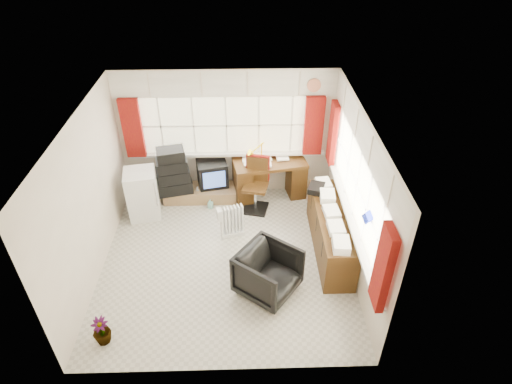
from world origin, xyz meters
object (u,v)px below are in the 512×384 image
crt_tv (212,173)px  mini_fridge (143,194)px  tv_bench (201,193)px  desk_lamp (262,148)px  credenza (331,231)px  office_chair (268,273)px  radiator (232,224)px  desk (269,176)px  task_chair (257,181)px

crt_tv → mini_fridge: (-1.23, -0.61, -0.04)m
crt_tv → mini_fridge: size_ratio=0.70×
tv_bench → mini_fridge: (-0.99, -0.48, 0.34)m
desk_lamp → credenza: 2.02m
mini_fridge → office_chair: bearing=-41.4°
desk_lamp → crt_tv: (-0.95, 0.11, -0.60)m
desk_lamp → crt_tv: 1.13m
radiator → office_chair: bearing=-66.6°
office_chair → radiator: size_ratio=1.35×
radiator → desk_lamp: bearing=64.2°
desk → crt_tv: 1.11m
desk_lamp → credenza: desk_lamp is taller
credenza → tv_bench: bearing=146.3°
office_chair → credenza: (1.08, 0.89, 0.02)m
task_chair → credenza: size_ratio=0.53×
desk_lamp → mini_fridge: bearing=-167.0°
desk_lamp → office_chair: desk_lamp is taller
desk_lamp → mini_fridge: desk_lamp is taller
desk_lamp → office_chair: size_ratio=0.55×
credenza → tv_bench: size_ratio=1.43×
credenza → radiator: bearing=166.1°
desk → credenza: credenza is taller
tv_bench → mini_fridge: 1.15m
credenza → crt_tv: bearing=140.9°
desk_lamp → credenza: (1.09, -1.55, -0.70)m
credenza → office_chair: bearing=-140.5°
crt_tv → mini_fridge: mini_fridge is taller
mini_fridge → desk_lamp: bearing=13.0°
credenza → tv_bench: credenza is taller
mini_fridge → radiator: bearing=-21.3°
tv_bench → crt_tv: size_ratio=2.15×
desk → tv_bench: size_ratio=1.04×
desk → mini_fridge: mini_fridge is taller
desk_lamp → crt_tv: desk_lamp is taller
office_chair → crt_tv: 2.72m
desk → radiator: 1.40m
crt_tv → mini_fridge: bearing=-153.6°
office_chair → mini_fridge: size_ratio=0.88×
mini_fridge → crt_tv: bearing=26.4°
desk_lamp → radiator: 1.53m
mini_fridge → tv_bench: bearing=25.6°
task_chair → mini_fridge: 2.10m
desk → desk_lamp: bearing=-161.6°
desk_lamp → radiator: size_ratio=0.74×
desk → desk_lamp: desk_lamp is taller
desk → radiator: (-0.71, -1.20, -0.19)m
desk → task_chair: size_ratio=1.37×
desk → radiator: size_ratio=2.40×
radiator → credenza: bearing=-13.9°
crt_tv → office_chair: bearing=-69.4°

